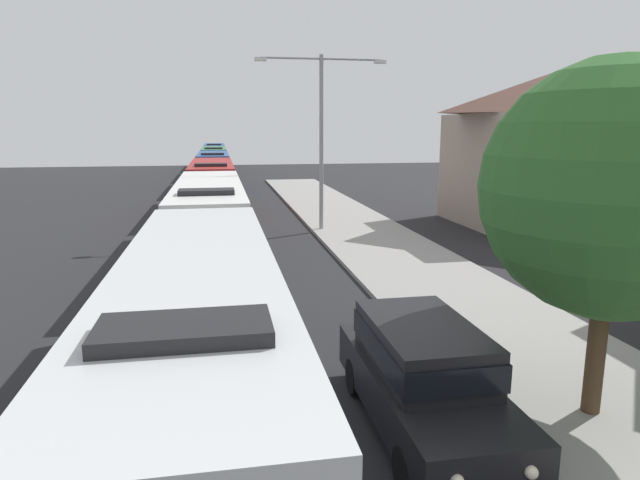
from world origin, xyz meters
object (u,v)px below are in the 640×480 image
bus_second_in_line (210,218)px  bus_tail_end (215,155)px  bus_middle (212,185)px  bus_rear (214,161)px  streetlamp_mid (321,124)px  roadside_tree (613,190)px  bus_fourth_in_line (214,170)px  bus_lead (201,338)px  white_suv (423,373)px

bus_second_in_line → bus_tail_end: 51.08m
bus_second_in_line → bus_tail_end: (-0.00, 51.08, -0.00)m
bus_middle → bus_rear: 25.49m
bus_second_in_line → streetlamp_mid: size_ratio=1.45×
bus_rear → roadside_tree: (6.80, -51.85, 2.43)m
bus_second_in_line → bus_fourth_in_line: same height
bus_fourth_in_line → streetlamp_mid: streetlamp_mid is taller
bus_fourth_in_line → streetlamp_mid: bearing=-75.1°
bus_lead → bus_middle: same height
bus_fourth_in_line → white_suv: bus_fourth_in_line is taller
bus_second_in_line → bus_middle: same height
bus_rear → white_suv: size_ratio=2.32×
bus_second_in_line → streetlamp_mid: (5.40, 5.39, 3.62)m
bus_fourth_in_line → roadside_tree: roadside_tree is taller
bus_lead → bus_middle: (-0.00, 25.53, -0.00)m
roadside_tree → streetlamp_mid: bearing=94.3°
bus_tail_end → bus_middle: bearing=-90.0°
bus_middle → bus_second_in_line: bearing=-90.0°
roadside_tree → white_suv: bearing=175.8°
streetlamp_mid → white_suv: bearing=-95.2°
bus_rear → bus_tail_end: same height
bus_lead → bus_rear: same height
bus_lead → bus_middle: bearing=90.0°
bus_middle → bus_fourth_in_line: (-0.00, 12.80, -0.00)m
bus_fourth_in_line → bus_tail_end: (0.00, 25.36, 0.00)m
bus_second_in_line → roadside_tree: size_ratio=1.98×
bus_tail_end → roadside_tree: roadside_tree is taller
streetlamp_mid → roadside_tree: bearing=-85.7°
white_suv → bus_rear: bearing=94.1°
bus_lead → streetlamp_mid: streetlamp_mid is taller
bus_middle → streetlamp_mid: 9.95m
bus_middle → bus_fourth_in_line: size_ratio=1.04×
white_suv → bus_fourth_in_line: bearing=95.4°
bus_lead → streetlamp_mid: (5.40, 17.99, 3.62)m
bus_second_in_line → bus_middle: bearing=90.0°
bus_second_in_line → white_suv: 13.73m
streetlamp_mid → bus_rear: bearing=99.3°
bus_tail_end → white_suv: 64.40m
bus_rear → bus_tail_end: bearing=90.0°
bus_second_in_line → bus_tail_end: size_ratio=1.04×
bus_tail_end → streetlamp_mid: bearing=-83.3°
bus_fourth_in_line → roadside_tree: (6.80, -39.16, 2.43)m
bus_tail_end → white_suv: (3.70, -64.29, -0.66)m
bus_second_in_line → bus_middle: size_ratio=1.08×
white_suv → bus_tail_end: bearing=93.3°
streetlamp_mid → bus_tail_end: bearing=96.7°
bus_rear → white_suv: 51.76m
bus_tail_end → roadside_tree: (6.80, -64.51, 2.43)m
bus_second_in_line → bus_middle: 12.93m
bus_middle → roadside_tree: size_ratio=1.83×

